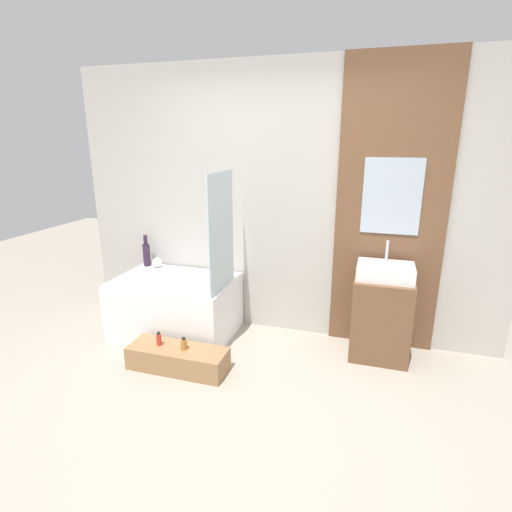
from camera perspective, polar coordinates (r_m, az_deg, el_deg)
The scene contains 12 objects.
ground_plane at distance 3.01m, azimuth -4.82°, elevation -22.86°, with size 12.00×12.00×0.00m, color #A39989.
wall_tiled_back at distance 3.88m, azimuth 3.46°, elevation 7.49°, with size 4.20×0.06×2.60m, color #B7B2A8.
wall_wood_accent at distance 3.72m, azimuth 18.66°, elevation 6.38°, with size 0.95×0.04×2.60m.
bathtub at distance 4.10m, azimuth -11.37°, elevation -7.04°, with size 1.15×0.79×0.58m.
glass_shower_screen at distance 3.54m, azimuth -4.99°, elevation 3.41°, with size 0.01×0.56×1.06m, color silver.
wooden_step_bench at distance 3.58m, azimuth -11.10°, elevation -14.16°, with size 0.86×0.29×0.20m, color #997047.
vanity_cabinet at distance 3.76m, azimuth 17.41°, elevation -8.41°, with size 0.50×0.44×0.74m, color brown.
sink at distance 3.61m, azimuth 17.99°, elevation -2.11°, with size 0.47×0.33×0.32m.
vase_tall_dark at distance 4.44m, azimuth -15.38°, elevation 0.36°, with size 0.08×0.08×0.34m.
vase_round_light at distance 4.39m, azimuth -13.96°, elevation -0.90°, with size 0.10×0.10×0.10m, color white.
bottle_soap_primary at distance 3.58m, azimuth -13.70°, elevation -11.48°, with size 0.04×0.04×0.12m.
bottle_soap_secondary at distance 3.48m, azimuth -10.27°, elevation -12.26°, with size 0.05×0.05×0.11m.
Camera 1 is at (0.90, -2.15, 1.90)m, focal length 28.00 mm.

